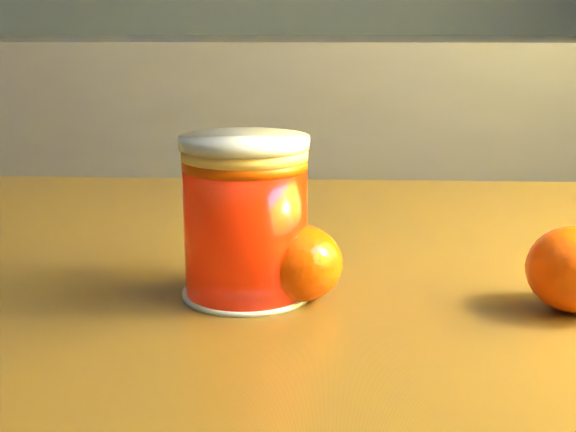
{
  "coord_description": "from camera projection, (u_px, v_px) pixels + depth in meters",
  "views": [
    {
      "loc": [
        0.88,
        -0.43,
        0.95
      ],
      "look_at": [
        0.86,
        0.12,
        0.81
      ],
      "focal_mm": 50.0,
      "sensor_mm": 36.0,
      "label": 1
    }
  ],
  "objects": [
    {
      "name": "juice_glass",
      "position": [
        245.0,
        219.0,
        0.55
      ],
      "size": [
        0.09,
        0.09,
        0.11
      ],
      "rotation": [
        0.0,
        0.0,
        -0.21
      ],
      "color": "red",
      "rests_on": "table"
    },
    {
      "name": "orange_front",
      "position": [
        300.0,
        263.0,
        0.55
      ],
      "size": [
        0.07,
        0.07,
        0.05
      ],
      "primitive_type": "ellipsoid",
      "rotation": [
        0.0,
        0.0,
        -0.2
      ],
      "color": "#E74904",
      "rests_on": "table"
    },
    {
      "name": "table",
      "position": [
        375.0,
        385.0,
        0.64
      ],
      "size": [
        1.01,
        0.71,
        0.76
      ],
      "rotation": [
        0.0,
        0.0,
        0.0
      ],
      "color": "brown",
      "rests_on": "ground"
    },
    {
      "name": "orange_back",
      "position": [
        576.0,
        269.0,
        0.53
      ],
      "size": [
        0.08,
        0.08,
        0.06
      ],
      "primitive_type": "ellipsoid",
      "rotation": [
        0.0,
        0.0,
        -0.24
      ],
      "color": "#E74904",
      "rests_on": "table"
    }
  ]
}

